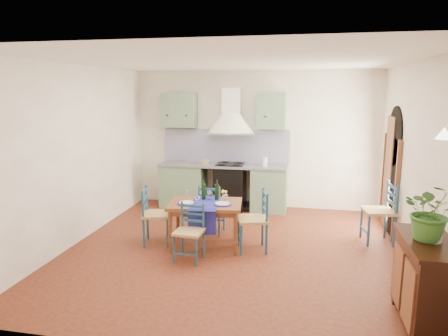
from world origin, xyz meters
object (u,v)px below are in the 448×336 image
at_px(sideboard, 427,281).
at_px(potted_plant, 432,211).
at_px(dining_table, 205,208).
at_px(chair_near, 190,232).

bearing_deg(sideboard, potted_plant, 122.30).
relative_size(dining_table, chair_near, 1.44).
relative_size(dining_table, potted_plant, 2.00).
bearing_deg(sideboard, dining_table, 148.10).
height_order(dining_table, sideboard, dining_table).
distance_m(chair_near, potted_plant, 3.11).
bearing_deg(potted_plant, chair_near, 158.26).
bearing_deg(potted_plant, dining_table, 148.32).
distance_m(dining_table, chair_near, 0.59).
relative_size(sideboard, potted_plant, 1.78).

